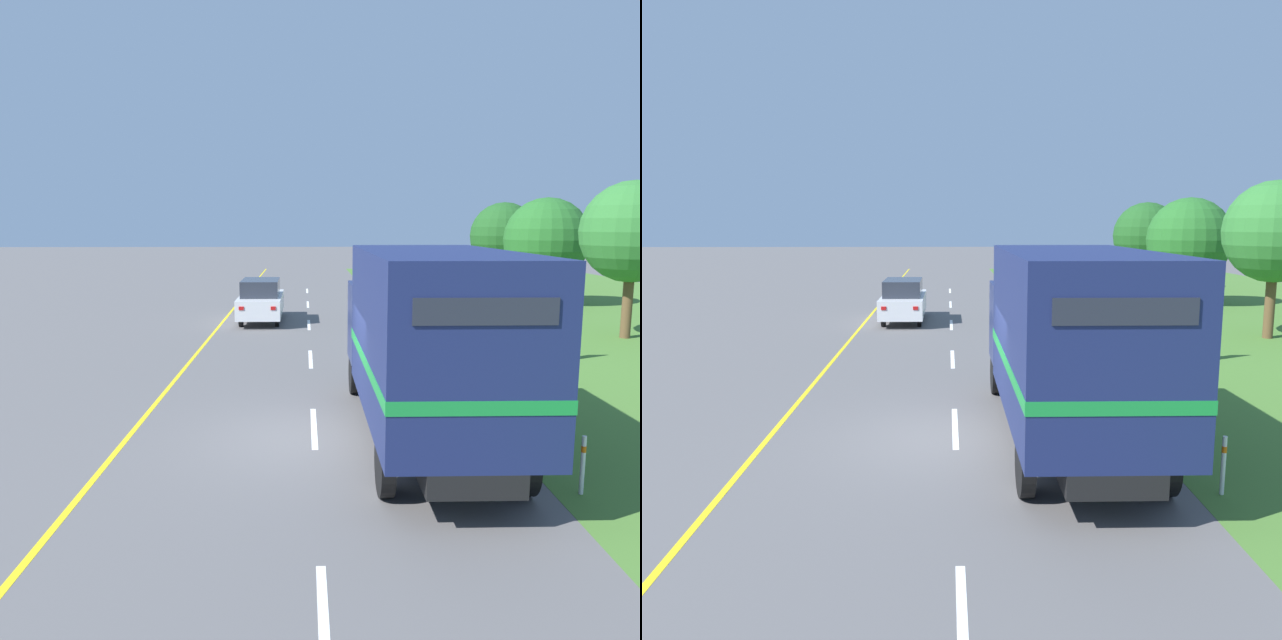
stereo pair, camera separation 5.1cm
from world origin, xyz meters
TOP-DOWN VIEW (x-y plane):
  - ground_plane at (0.00, 0.00)m, footprint 200.00×200.00m
  - grass_shoulder at (13.70, 14.57)m, footprint 20.00×62.75m
  - edge_line_yellow at (-3.70, 14.57)m, footprint 0.12×62.75m
  - centre_dash_nearest at (0.00, -5.96)m, footprint 0.12×2.60m
  - centre_dash_near at (0.00, 0.64)m, footprint 0.12×2.60m
  - centre_dash_mid_a at (0.00, 7.24)m, footprint 0.12×2.60m
  - centre_dash_mid_b at (0.00, 13.84)m, footprint 0.12×2.60m
  - centre_dash_far at (0.00, 20.44)m, footprint 0.12×2.60m
  - centre_dash_farthest at (0.00, 27.04)m, footprint 0.12×2.60m
  - horse_trailer_truck at (2.13, -0.32)m, footprint 2.55×7.97m
  - lead_car_white at (-2.05, 14.86)m, footprint 1.80×4.62m
  - highway_sign at (6.23, 6.41)m, footprint 1.92×0.09m
  - roadside_tree_near at (11.66, 10.56)m, footprint 3.68×3.68m
  - roadside_tree_mid at (12.26, 20.13)m, footprint 4.27×4.27m
  - roadside_tree_far at (12.56, 28.00)m, footprint 4.20×4.20m
  - delineator_post at (4.13, -2.69)m, footprint 0.08×0.08m

SIDE VIEW (x-z plane):
  - ground_plane at x=0.00m, z-range 0.00..0.00m
  - edge_line_yellow at x=-3.70m, z-range 0.00..0.01m
  - centre_dash_nearest at x=0.00m, z-range 0.00..0.01m
  - centre_dash_near at x=0.00m, z-range 0.00..0.01m
  - centre_dash_mid_a at x=0.00m, z-range 0.00..0.01m
  - centre_dash_mid_b at x=0.00m, z-range 0.00..0.01m
  - centre_dash_far at x=0.00m, z-range 0.00..0.01m
  - centre_dash_farthest at x=0.00m, z-range 0.00..0.01m
  - grass_shoulder at x=13.70m, z-range 0.00..0.01m
  - delineator_post at x=4.13m, z-range 0.03..0.98m
  - lead_car_white at x=-2.05m, z-range 0.02..1.84m
  - highway_sign at x=6.23m, z-range 0.21..2.75m
  - horse_trailer_truck at x=2.13m, z-range 0.19..3.92m
  - roadside_tree_mid at x=12.26m, z-range 0.61..6.11m
  - roadside_tree_far at x=12.56m, z-range 0.65..6.16m
  - roadside_tree_near at x=11.66m, z-range 1.01..6.74m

